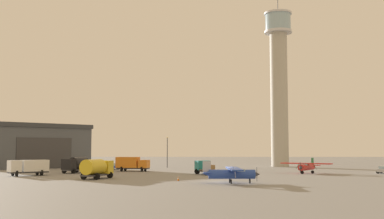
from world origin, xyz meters
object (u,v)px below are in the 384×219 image
Objects in this scene: control_tower at (279,79)px; airplane_blue at (231,173)px; truck_fuel_tanker_yellow at (97,168)px; car_silver at (384,169)px; airplane_red at (307,166)px; truck_fuel_tanker_black at (76,164)px; light_post_east at (167,149)px; car_blue at (112,166)px; truck_box_white at (29,167)px; traffic_cone_near_left at (178,179)px; truck_flatbed_teal at (205,168)px; truck_box_orange at (132,163)px.

control_tower is 4.42× the size of airplane_blue.
car_silver is (50.65, 17.36, -0.97)m from truck_fuel_tanker_yellow.
truck_fuel_tanker_black is at bearing -58.08° from airplane_red.
car_blue is at bearing -137.80° from light_post_east.
truck_box_white is (-50.06, -41.95, -21.37)m from control_tower.
airplane_red reaches higher than truck_box_white.
traffic_cone_near_left is at bearing -90.58° from truck_fuel_tanker_yellow.
airplane_red is 14.62m from car_silver.
truck_fuel_tanker_yellow reaches higher than airplane_red.
truck_fuel_tanker_yellow is 1.55× the size of car_silver.
truck_flatbed_teal is at bearing 76.93° from traffic_cone_near_left.
truck_fuel_tanker_black reaches higher than truck_box_white.
truck_box_orange is at bearing 111.30° from traffic_cone_near_left.
light_post_east is (-9.25, 29.55, 3.41)m from truck_flatbed_teal.
airplane_red is 19.48m from truck_flatbed_teal.
traffic_cone_near_left is at bearing -83.66° from light_post_east.
light_post_east reaches higher than truck_flatbed_teal.
truck_fuel_tanker_black is at bearing -178.07° from car_blue.
truck_fuel_tanker_black is 0.80× the size of light_post_east.
truck_box_orange reaches higher than traffic_cone_near_left.
control_tower is 42.06m from car_silver.
truck_fuel_tanker_yellow is at bearing -38.43° from car_silver.
airplane_red is 2.05× the size of car_silver.
airplane_blue is 53.28m from light_post_east.
control_tower is 4.97× the size of airplane_red.
light_post_east reaches higher than car_silver.
truck_fuel_tanker_yellow is 24.51m from truck_box_orange.
traffic_cone_near_left is (20.78, -21.35, -1.39)m from truck_fuel_tanker_black.
car_blue is (-40.33, -17.77, -22.21)m from control_tower.
truck_fuel_tanker_black is 0.92× the size of truck_box_white.
airplane_red is at bearing -42.41° from light_post_east.
airplane_blue reaches higher than traffic_cone_near_left.
truck_box_white is (-13.66, 8.17, -0.13)m from truck_fuel_tanker_yellow.
car_blue is (3.97, 15.07, -0.96)m from truck_fuel_tanker_black.
truck_fuel_tanker_black is 18.99m from truck_fuel_tanker_yellow.
control_tower is 7.35× the size of truck_fuel_tanker_black.
car_silver is at bearing 29.59° from traffic_cone_near_left.
car_blue and car_silver have the same top height.
truck_box_white is (-5.76, -9.10, -0.12)m from truck_fuel_tanker_black.
truck_fuel_tanker_black and truck_fuel_tanker_yellow have the same top height.
truck_box_orange is at bearing -65.60° from car_silver.
airplane_blue is (-16.11, -58.92, -21.56)m from control_tower.
car_blue is at bearing -78.72° from airplane_red.
truck_box_white reaches higher than truck_flatbed_teal.
airplane_blue is 2.30× the size of car_silver.
car_silver is at bearing -105.50° from truck_flatbed_teal.
airplane_red is at bearing 56.95° from airplane_blue.
truck_fuel_tanker_yellow is at bearing 154.95° from airplane_blue.
truck_box_orange is 1.61× the size of car_silver.
airplane_blue is at bearing -96.45° from truck_fuel_tanker_yellow.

